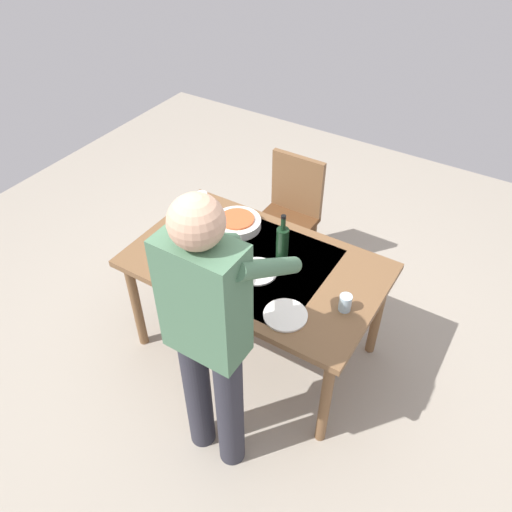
{
  "coord_description": "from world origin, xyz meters",
  "views": [
    {
      "loc": [
        -1.15,
        1.84,
        2.69
      ],
      "look_at": [
        0.0,
        0.0,
        0.79
      ],
      "focal_mm": 35.56,
      "sensor_mm": 36.0,
      "label": 1
    }
  ],
  "objects": [
    {
      "name": "table_fork",
      "position": [
        0.53,
        0.22,
        0.75
      ],
      "size": [
        0.04,
        0.18,
        0.0
      ],
      "primitive_type": "cube",
      "rotation": [
        0.0,
        0.0,
        -0.17
      ],
      "color": "silver",
      "rests_on": "dining_table"
    },
    {
      "name": "dining_table",
      "position": [
        0.0,
        0.0,
        0.67
      ],
      "size": [
        1.46,
        0.88,
        0.74
      ],
      "color": "brown",
      "rests_on": "ground_plane"
    },
    {
      "name": "table_knife",
      "position": [
        0.56,
        -0.11,
        0.75
      ],
      "size": [
        0.09,
        0.19,
        0.0
      ],
      "primitive_type": "cube",
      "rotation": [
        0.0,
        0.0,
        0.39
      ],
      "color": "silver",
      "rests_on": "dining_table"
    },
    {
      "name": "dinner_plate_far",
      "position": [
        -0.35,
        0.27,
        0.75
      ],
      "size": [
        0.23,
        0.23,
        0.01
      ],
      "primitive_type": "cylinder",
      "color": "white",
      "rests_on": "dining_table"
    },
    {
      "name": "water_cup_far_left",
      "position": [
        0.11,
        0.31,
        0.8
      ],
      "size": [
        0.08,
        0.08,
        0.1
      ],
      "primitive_type": "cylinder",
      "color": "silver",
      "rests_on": "dining_table"
    },
    {
      "name": "chair_near",
      "position": [
        0.22,
        -0.82,
        0.53
      ],
      "size": [
        0.4,
        0.4,
        0.91
      ],
      "color": "#523019",
      "rests_on": "ground_plane"
    },
    {
      "name": "water_cup_near_left",
      "position": [
        -0.58,
        0.07,
        0.79
      ],
      "size": [
        0.07,
        0.07,
        0.1
      ],
      "primitive_type": "cylinder",
      "color": "silver",
      "rests_on": "dining_table"
    },
    {
      "name": "serving_bowl_pasta",
      "position": [
        0.28,
        -0.22,
        0.78
      ],
      "size": [
        0.3,
        0.3,
        0.07
      ],
      "color": "white",
      "rests_on": "dining_table"
    },
    {
      "name": "ground_plane",
      "position": [
        0.0,
        0.0,
        0.0
      ],
      "size": [
        6.0,
        6.0,
        0.0
      ],
      "primitive_type": "plane",
      "color": "#9E9384"
    },
    {
      "name": "person_server",
      "position": [
        -0.19,
        0.7,
        0.96
      ],
      "size": [
        0.42,
        0.61,
        1.69
      ],
      "color": "#2D2D38",
      "rests_on": "ground_plane"
    },
    {
      "name": "dinner_plate_near",
      "position": [
        -0.05,
        0.06,
        0.75
      ],
      "size": [
        0.23,
        0.23,
        0.01
      ],
      "primitive_type": "cylinder",
      "color": "white",
      "rests_on": "dining_table"
    },
    {
      "name": "water_cup_near_right",
      "position": [
        0.6,
        -0.29,
        0.79
      ],
      "size": [
        0.08,
        0.08,
        0.1
      ],
      "primitive_type": "cylinder",
      "color": "silver",
      "rests_on": "dining_table"
    },
    {
      "name": "wine_bottle",
      "position": [
        -0.1,
        -0.12,
        0.85
      ],
      "size": [
        0.07,
        0.07,
        0.3
      ],
      "color": "black",
      "rests_on": "dining_table"
    },
    {
      "name": "wine_glass_left",
      "position": [
        0.01,
        0.25,
        0.85
      ],
      "size": [
        0.07,
        0.07,
        0.15
      ],
      "color": "white",
      "rests_on": "dining_table"
    }
  ]
}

